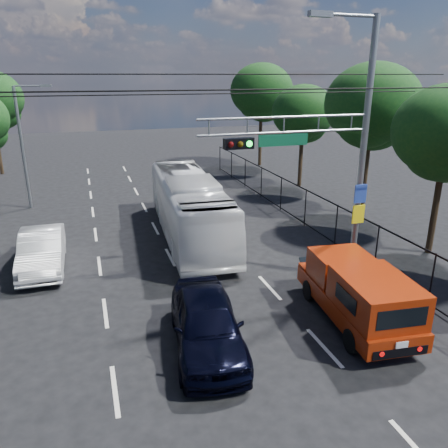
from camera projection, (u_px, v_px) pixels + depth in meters
name	position (u px, v px, depth m)	size (l,w,h in m)	color
lane_markings	(162.00, 241.00, 20.93)	(6.12, 38.00, 0.01)	beige
signal_mast	(334.00, 145.00, 15.36)	(6.43, 0.39, 9.50)	slate
streetlight_left	(25.00, 142.00, 25.03)	(2.09, 0.22, 7.08)	slate
utility_wires	(180.00, 86.00, 13.94)	(22.00, 5.04, 0.74)	black
fence_right	(323.00, 217.00, 21.16)	(0.06, 34.03, 2.00)	black
tree_right_b	(446.00, 139.00, 18.06)	(4.50, 4.50, 7.31)	black
tree_right_c	(372.00, 111.00, 23.42)	(5.10, 5.10, 8.29)	black
tree_right_d	(303.00, 117.00, 29.90)	(4.32, 4.32, 7.02)	black
tree_right_e	(262.00, 95.00, 36.81)	(5.28, 5.28, 8.58)	black
red_pickup	(357.00, 292.00, 13.82)	(2.47, 5.52, 1.99)	black
navy_hatchback	(207.00, 323.00, 12.55)	(1.93, 4.79, 1.63)	black
white_bus	(189.00, 206.00, 21.25)	(2.55, 10.91, 3.04)	silver
white_van	(42.00, 250.00, 17.85)	(1.65, 4.73, 1.56)	silver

